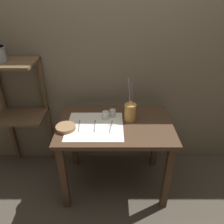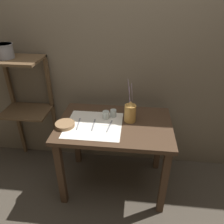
% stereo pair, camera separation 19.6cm
% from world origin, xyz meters
% --- Properties ---
extents(ground_plane, '(12.00, 12.00, 0.00)m').
position_xyz_m(ground_plane, '(0.00, 0.00, 0.00)').
color(ground_plane, '#473F35').
extents(stone_wall_back, '(7.00, 0.06, 2.40)m').
position_xyz_m(stone_wall_back, '(0.00, 0.46, 1.20)').
color(stone_wall_back, '#6B5E4C').
rests_on(stone_wall_back, ground_plane).
extents(wooden_table, '(1.06, 0.70, 0.77)m').
position_xyz_m(wooden_table, '(0.00, 0.00, 0.65)').
color(wooden_table, '#422D1E').
rests_on(wooden_table, ground_plane).
extents(wooden_shelf_unit, '(0.49, 0.36, 1.28)m').
position_xyz_m(wooden_shelf_unit, '(-0.98, 0.28, 0.89)').
color(wooden_shelf_unit, brown).
rests_on(wooden_shelf_unit, ground_plane).
extents(linen_cloth, '(0.51, 0.48, 0.00)m').
position_xyz_m(linen_cloth, '(-0.19, -0.05, 0.77)').
color(linen_cloth, white).
rests_on(linen_cloth, wooden_table).
extents(pitcher_with_flowers, '(0.11, 0.11, 0.42)m').
position_xyz_m(pitcher_with_flowers, '(0.14, 0.06, 0.87)').
color(pitcher_with_flowers, '#B7843D').
rests_on(pitcher_with_flowers, wooden_table).
extents(wooden_bowl, '(0.18, 0.18, 0.04)m').
position_xyz_m(wooden_bowl, '(-0.44, -0.10, 0.79)').
color(wooden_bowl, '#8E6B47').
rests_on(wooden_bowl, wooden_table).
extents(glass_tumbler_near, '(0.06, 0.06, 0.07)m').
position_xyz_m(glass_tumbler_near, '(-0.09, 0.08, 0.81)').
color(glass_tumbler_near, '#B7C1BC').
rests_on(glass_tumbler_near, wooden_table).
extents(glass_tumbler_far, '(0.06, 0.06, 0.07)m').
position_xyz_m(glass_tumbler_far, '(-0.02, 0.12, 0.81)').
color(glass_tumbler_far, '#B7C1BC').
rests_on(glass_tumbler_far, wooden_table).
extents(fork_outer, '(0.03, 0.20, 0.00)m').
position_xyz_m(fork_outer, '(-0.33, -0.05, 0.77)').
color(fork_outer, gray).
rests_on(fork_outer, wooden_table).
extents(fork_inner, '(0.02, 0.20, 0.00)m').
position_xyz_m(fork_inner, '(-0.19, -0.05, 0.77)').
color(fork_inner, gray).
rests_on(fork_inner, wooden_table).
extents(knife_center, '(0.04, 0.20, 0.00)m').
position_xyz_m(knife_center, '(-0.04, -0.06, 0.77)').
color(knife_center, gray).
rests_on(knife_center, wooden_table).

